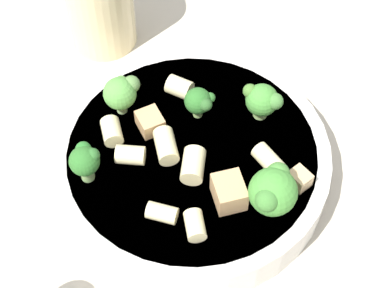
{
  "coord_description": "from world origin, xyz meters",
  "views": [
    {
      "loc": [
        -0.28,
        -0.1,
        0.47
      ],
      "look_at": [
        0.0,
        0.0,
        0.05
      ],
      "focal_mm": 60.0,
      "sensor_mm": 36.0,
      "label": 1
    }
  ],
  "objects_px": {
    "rigatoni_3": "(195,225)",
    "drinking_glass": "(100,6)",
    "broccoli_floret_0": "(121,92)",
    "broccoli_floret_3": "(85,160)",
    "rigatoni_6": "(112,131)",
    "broccoli_floret_2": "(273,191)",
    "chicken_chunk_2": "(300,178)",
    "broccoli_floret_1": "(262,100)",
    "rigatoni_2": "(166,146)",
    "rigatoni_4": "(269,161)",
    "chicken_chunk_0": "(150,122)",
    "rigatoni_0": "(193,165)",
    "broccoli_floret_4": "(199,102)",
    "pasta_bowl": "(192,161)",
    "rigatoni_1": "(179,87)",
    "rigatoni_7": "(157,211)",
    "rigatoni_5": "(130,155)",
    "chicken_chunk_1": "(229,192)"
  },
  "relations": [
    {
      "from": "broccoli_floret_3",
      "to": "drinking_glass",
      "type": "distance_m",
      "value": 0.19
    },
    {
      "from": "broccoli_floret_0",
      "to": "broccoli_floret_2",
      "type": "relative_size",
      "value": 0.84
    },
    {
      "from": "rigatoni_0",
      "to": "pasta_bowl",
      "type": "bearing_deg",
      "value": 22.81
    },
    {
      "from": "rigatoni_6",
      "to": "broccoli_floret_2",
      "type": "bearing_deg",
      "value": -97.81
    },
    {
      "from": "rigatoni_5",
      "to": "rigatoni_1",
      "type": "bearing_deg",
      "value": -8.47
    },
    {
      "from": "pasta_bowl",
      "to": "broccoli_floret_0",
      "type": "distance_m",
      "value": 0.08
    },
    {
      "from": "broccoli_floret_3",
      "to": "rigatoni_0",
      "type": "height_order",
      "value": "broccoli_floret_3"
    },
    {
      "from": "pasta_bowl",
      "to": "broccoli_floret_0",
      "type": "relative_size",
      "value": 6.23
    },
    {
      "from": "rigatoni_0",
      "to": "rigatoni_2",
      "type": "bearing_deg",
      "value": 69.01
    },
    {
      "from": "broccoli_floret_0",
      "to": "drinking_glass",
      "type": "relative_size",
      "value": 0.36
    },
    {
      "from": "rigatoni_0",
      "to": "broccoli_floret_3",
      "type": "bearing_deg",
      "value": 113.26
    },
    {
      "from": "broccoli_floret_2",
      "to": "rigatoni_7",
      "type": "relative_size",
      "value": 1.87
    },
    {
      "from": "rigatoni_5",
      "to": "chicken_chunk_2",
      "type": "distance_m",
      "value": 0.13
    },
    {
      "from": "broccoli_floret_2",
      "to": "rigatoni_7",
      "type": "xyz_separation_m",
      "value": [
        -0.04,
        0.08,
        -0.02
      ]
    },
    {
      "from": "drinking_glass",
      "to": "broccoli_floret_3",
      "type": "bearing_deg",
      "value": -157.92
    },
    {
      "from": "broccoli_floret_0",
      "to": "rigatoni_5",
      "type": "distance_m",
      "value": 0.06
    },
    {
      "from": "broccoli_floret_3",
      "to": "rigatoni_7",
      "type": "bearing_deg",
      "value": -102.42
    },
    {
      "from": "rigatoni_2",
      "to": "chicken_chunk_1",
      "type": "bearing_deg",
      "value": -111.88
    },
    {
      "from": "broccoli_floret_0",
      "to": "broccoli_floret_2",
      "type": "distance_m",
      "value": 0.15
    },
    {
      "from": "rigatoni_3",
      "to": "drinking_glass",
      "type": "height_order",
      "value": "drinking_glass"
    },
    {
      "from": "chicken_chunk_0",
      "to": "chicken_chunk_1",
      "type": "height_order",
      "value": "chicken_chunk_1"
    },
    {
      "from": "broccoli_floret_1",
      "to": "rigatoni_6",
      "type": "bearing_deg",
      "value": 120.87
    },
    {
      "from": "broccoli_floret_0",
      "to": "drinking_glass",
      "type": "bearing_deg",
      "value": 34.05
    },
    {
      "from": "rigatoni_1",
      "to": "rigatoni_3",
      "type": "xyz_separation_m",
      "value": [
        -0.12,
        -0.06,
        -0.0
      ]
    },
    {
      "from": "rigatoni_2",
      "to": "rigatoni_4",
      "type": "xyz_separation_m",
      "value": [
        0.02,
        -0.08,
        -0.0
      ]
    },
    {
      "from": "broccoli_floret_1",
      "to": "rigatoni_6",
      "type": "xyz_separation_m",
      "value": [
        -0.06,
        0.11,
        -0.01
      ]
    },
    {
      "from": "pasta_bowl",
      "to": "rigatoni_2",
      "type": "relative_size",
      "value": 7.84
    },
    {
      "from": "broccoli_floret_1",
      "to": "broccoli_floret_2",
      "type": "distance_m",
      "value": 0.09
    },
    {
      "from": "broccoli_floret_1",
      "to": "rigatoni_1",
      "type": "distance_m",
      "value": 0.07
    },
    {
      "from": "broccoli_floret_1",
      "to": "broccoli_floret_4",
      "type": "height_order",
      "value": "broccoli_floret_1"
    },
    {
      "from": "broccoli_floret_0",
      "to": "broccoli_floret_3",
      "type": "relative_size",
      "value": 1.05
    },
    {
      "from": "rigatoni_2",
      "to": "chicken_chunk_0",
      "type": "relative_size",
      "value": 1.33
    },
    {
      "from": "rigatoni_2",
      "to": "chicken_chunk_0",
      "type": "xyz_separation_m",
      "value": [
        0.02,
        0.02,
        -0.0
      ]
    },
    {
      "from": "chicken_chunk_2",
      "to": "broccoli_floret_1",
      "type": "bearing_deg",
      "value": 41.57
    },
    {
      "from": "broccoli_floret_3",
      "to": "rigatoni_4",
      "type": "relative_size",
      "value": 1.23
    },
    {
      "from": "broccoli_floret_3",
      "to": "drinking_glass",
      "type": "relative_size",
      "value": 0.34
    },
    {
      "from": "rigatoni_0",
      "to": "rigatoni_1",
      "type": "relative_size",
      "value": 1.31
    },
    {
      "from": "rigatoni_3",
      "to": "chicken_chunk_1",
      "type": "height_order",
      "value": "chicken_chunk_1"
    },
    {
      "from": "rigatoni_1",
      "to": "rigatoni_7",
      "type": "xyz_separation_m",
      "value": [
        -0.12,
        -0.03,
        -0.0
      ]
    },
    {
      "from": "broccoli_floret_1",
      "to": "broccoli_floret_2",
      "type": "bearing_deg",
      "value": -158.53
    },
    {
      "from": "chicken_chunk_2",
      "to": "rigatoni_1",
      "type": "bearing_deg",
      "value": 66.36
    },
    {
      "from": "rigatoni_3",
      "to": "chicken_chunk_2",
      "type": "bearing_deg",
      "value": -42.86
    },
    {
      "from": "broccoli_floret_2",
      "to": "rigatoni_1",
      "type": "bearing_deg",
      "value": 52.04
    },
    {
      "from": "broccoli_floret_0",
      "to": "rigatoni_1",
      "type": "bearing_deg",
      "value": -49.41
    },
    {
      "from": "broccoli_floret_1",
      "to": "rigatoni_2",
      "type": "height_order",
      "value": "broccoli_floret_1"
    },
    {
      "from": "broccoli_floret_1",
      "to": "broccoli_floret_3",
      "type": "xyz_separation_m",
      "value": [
        -0.11,
        0.11,
        0.0
      ]
    },
    {
      "from": "rigatoni_3",
      "to": "broccoli_floret_4",
      "type": "bearing_deg",
      "value": 18.4
    },
    {
      "from": "rigatoni_3",
      "to": "chicken_chunk_0",
      "type": "relative_size",
      "value": 1.01
    },
    {
      "from": "broccoli_floret_0",
      "to": "rigatoni_7",
      "type": "height_order",
      "value": "broccoli_floret_0"
    },
    {
      "from": "broccoli_floret_3",
      "to": "rigatoni_2",
      "type": "height_order",
      "value": "broccoli_floret_3"
    }
  ]
}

